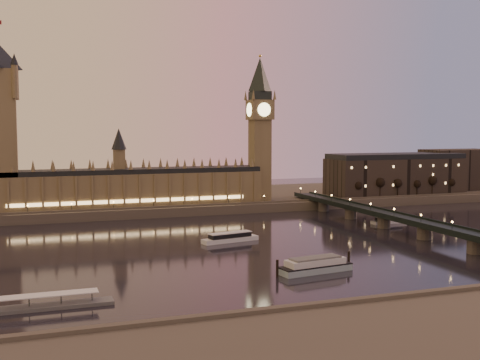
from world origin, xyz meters
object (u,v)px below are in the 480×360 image
at_px(cruise_boat_a, 230,238).
at_px(moored_barge, 315,265).
at_px(cruise_boat_b, 389,220).
at_px(pontoon_pier, 48,305).

height_order(cruise_boat_a, moored_barge, moored_barge).
distance_m(cruise_boat_a, cruise_boat_b, 113.20).
bearing_deg(cruise_boat_b, pontoon_pier, -155.98).
bearing_deg(pontoon_pier, cruise_boat_a, 43.82).
height_order(moored_barge, pontoon_pier, pontoon_pier).
bearing_deg(moored_barge, cruise_boat_a, 90.94).
distance_m(moored_barge, pontoon_pier, 104.90).
distance_m(cruise_boat_b, pontoon_pier, 231.68).
relative_size(cruise_boat_a, moored_barge, 0.87).
xyz_separation_m(cruise_boat_a, moored_barge, (11.82, -73.22, 0.64)).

